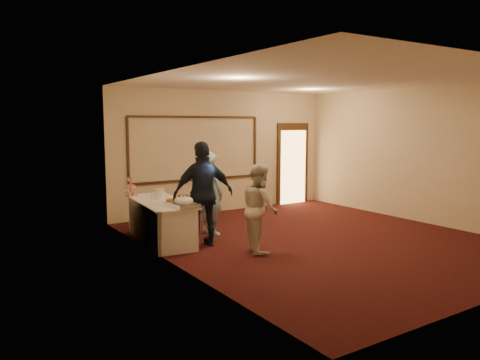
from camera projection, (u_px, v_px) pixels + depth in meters
The scene contains 14 objects.
floor at pixel (319, 239), 8.94m from camera, with size 7.00×7.00×0.00m, color black.
room_walls at pixel (321, 133), 8.69m from camera, with size 6.04×7.04×3.02m.
wall_molding at pixel (197, 148), 11.21m from camera, with size 3.45×0.04×1.55m.
doorway at pixel (293, 164), 12.84m from camera, with size 1.05×0.07×2.20m.
buffet_table at pixel (161, 221), 8.74m from camera, with size 1.03×2.17×0.77m.
pavlova_tray at pixel (184, 202), 8.03m from camera, with size 0.39×0.57×0.20m.
cupcake_stand at pixel (131, 188), 9.32m from camera, with size 0.27×0.27×0.40m.
plate_stack_a at pixel (155, 196), 8.75m from camera, with size 0.17×0.17×0.15m.
plate_stack_b at pixel (160, 193), 9.12m from camera, with size 0.19×0.19×0.16m.
tart at pixel (173, 201), 8.56m from camera, with size 0.27×0.27×0.06m.
man at pixel (210, 193), 9.25m from camera, with size 0.60×0.40×1.65m, color #92C0DD.
woman at pixel (260, 208), 8.03m from camera, with size 0.74×0.58×1.53m, color silver.
guest at pixel (203, 194), 8.35m from camera, with size 1.11×0.46×1.89m, color black.
camera_flash at pixel (210, 168), 8.25m from camera, with size 0.07×0.04×0.05m, color white.
Camera 1 is at (-5.98, -6.53, 2.22)m, focal length 35.00 mm.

